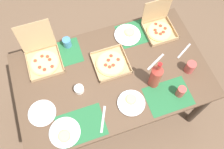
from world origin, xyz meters
The scene contains 21 objects.
ground_plane centered at (0.00, 0.00, 0.00)m, with size 6.00×6.00×0.00m, color brown.
dining_table centered at (0.00, 0.00, 0.67)m, with size 1.60×0.96×0.77m.
placemat_near_left centered at (-0.36, -0.33, 0.77)m, with size 0.36×0.26×0.00m, color #236638.
placemat_near_right centered at (0.36, -0.33, 0.77)m, with size 0.36×0.26×0.00m, color #236638.
placemat_far_left centered at (-0.36, 0.33, 0.77)m, with size 0.36×0.26×0.00m, color #236638.
placemat_far_right centered at (0.36, 0.33, 0.77)m, with size 0.36×0.26×0.00m, color #236638.
pizza_box_corner_left centered at (-0.50, 0.32, 0.82)m, with size 0.29×0.33×0.32m.
pizza_box_corner_right centered at (0.02, 0.10, 0.79)m, with size 0.29×0.29×0.04m.
pizza_box_center centered at (0.55, 0.29, 0.82)m, with size 0.26×0.26×0.29m.
plate_near_left centered at (0.26, 0.33, 0.78)m, with size 0.24×0.24×0.03m.
plate_far_right centered at (-0.62, -0.14, 0.78)m, with size 0.21×0.21×0.02m.
plate_near_right centered at (-0.49, -0.35, 0.78)m, with size 0.23×0.23×0.03m.
plate_middle centered at (0.06, -0.29, 0.78)m, with size 0.22×0.22×0.03m.
soda_bottle centered at (0.29, -0.18, 0.91)m, with size 0.09×0.09×0.32m.
cup_clear_right centered at (0.45, -0.34, 0.83)m, with size 0.07×0.07×0.10m, color #BF4742.
cup_dark centered at (0.62, -0.17, 0.83)m, with size 0.08×0.08×0.11m, color #BF4742.
cup_red centered at (-0.28, 0.40, 0.82)m, with size 0.07×0.07×0.09m, color teal.
condiment_bowl centered at (-0.29, -0.05, 0.80)m, with size 0.08×0.08×0.05m, color white.
knife_by_near_right centered at (0.39, -0.01, 0.78)m, with size 0.21×0.02×0.01m, color #B7B7BC.
knife_by_near_left centered at (-0.19, -0.34, 0.78)m, with size 0.21×0.02×0.01m, color #B7B7BC.
fork_by_far_left centered at (0.67, 0.01, 0.78)m, with size 0.19×0.02×0.01m, color #B7B7BC.
Camera 1 is at (-0.29, -0.85, 2.59)m, focal length 39.16 mm.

